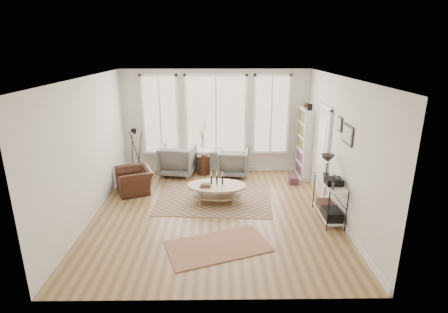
{
  "coord_description": "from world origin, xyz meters",
  "views": [
    {
      "loc": [
        0.11,
        -6.91,
        3.48
      ],
      "look_at": [
        0.2,
        0.6,
        1.1
      ],
      "focal_mm": 28.0,
      "sensor_mm": 36.0,
      "label": 1
    }
  ],
  "objects_px": {
    "low_shelf": "(330,196)",
    "coffee_table": "(217,189)",
    "side_table": "(203,149)",
    "accent_chair": "(134,180)",
    "armchair_left": "(178,160)",
    "bookcase": "(305,143)",
    "armchair_right": "(233,162)"
  },
  "relations": [
    {
      "from": "low_shelf",
      "to": "armchair_right",
      "type": "relative_size",
      "value": 1.59
    },
    {
      "from": "bookcase",
      "to": "armchair_left",
      "type": "distance_m",
      "value": 3.55
    },
    {
      "from": "armchair_right",
      "to": "accent_chair",
      "type": "bearing_deg",
      "value": 30.55
    },
    {
      "from": "bookcase",
      "to": "side_table",
      "type": "bearing_deg",
      "value": 175.4
    },
    {
      "from": "low_shelf",
      "to": "armchair_left",
      "type": "xyz_separation_m",
      "value": [
        -3.45,
        2.72,
        -0.08
      ]
    },
    {
      "from": "bookcase",
      "to": "low_shelf",
      "type": "bearing_deg",
      "value": -91.28
    },
    {
      "from": "low_shelf",
      "to": "accent_chair",
      "type": "xyz_separation_m",
      "value": [
        -4.4,
        1.5,
        -0.21
      ]
    },
    {
      "from": "bookcase",
      "to": "accent_chair",
      "type": "height_order",
      "value": "bookcase"
    },
    {
      "from": "bookcase",
      "to": "low_shelf",
      "type": "height_order",
      "value": "bookcase"
    },
    {
      "from": "low_shelf",
      "to": "accent_chair",
      "type": "bearing_deg",
      "value": 161.15
    },
    {
      "from": "side_table",
      "to": "low_shelf",
      "type": "bearing_deg",
      "value": -45.04
    },
    {
      "from": "coffee_table",
      "to": "armchair_right",
      "type": "distance_m",
      "value": 1.84
    },
    {
      "from": "armchair_right",
      "to": "coffee_table",
      "type": "bearing_deg",
      "value": 82.01
    },
    {
      "from": "coffee_table",
      "to": "side_table",
      "type": "distance_m",
      "value": 1.98
    },
    {
      "from": "bookcase",
      "to": "coffee_table",
      "type": "bearing_deg",
      "value": -145.22
    },
    {
      "from": "bookcase",
      "to": "side_table",
      "type": "relative_size",
      "value": 1.34
    },
    {
      "from": "armchair_left",
      "to": "accent_chair",
      "type": "height_order",
      "value": "armchair_left"
    },
    {
      "from": "accent_chair",
      "to": "low_shelf",
      "type": "bearing_deg",
      "value": 47.18
    },
    {
      "from": "side_table",
      "to": "armchair_left",
      "type": "bearing_deg",
      "value": -177.74
    },
    {
      "from": "coffee_table",
      "to": "low_shelf",
      "type": "bearing_deg",
      "value": -19.8
    },
    {
      "from": "side_table",
      "to": "accent_chair",
      "type": "xyz_separation_m",
      "value": [
        -1.66,
        -1.24,
        -0.44
      ]
    },
    {
      "from": "armchair_left",
      "to": "accent_chair",
      "type": "xyz_separation_m",
      "value": [
        -0.95,
        -1.21,
        -0.13
      ]
    },
    {
      "from": "bookcase",
      "to": "low_shelf",
      "type": "distance_m",
      "value": 2.56
    },
    {
      "from": "bookcase",
      "to": "armchair_right",
      "type": "distance_m",
      "value": 2.05
    },
    {
      "from": "armchair_left",
      "to": "side_table",
      "type": "xyz_separation_m",
      "value": [
        0.71,
        0.03,
        0.31
      ]
    },
    {
      "from": "bookcase",
      "to": "side_table",
      "type": "distance_m",
      "value": 2.82
    },
    {
      "from": "bookcase",
      "to": "accent_chair",
      "type": "xyz_separation_m",
      "value": [
        -4.46,
        -1.02,
        -0.66
      ]
    },
    {
      "from": "bookcase",
      "to": "side_table",
      "type": "xyz_separation_m",
      "value": [
        -2.8,
        0.22,
        -0.22
      ]
    },
    {
      "from": "low_shelf",
      "to": "coffee_table",
      "type": "height_order",
      "value": "low_shelf"
    },
    {
      "from": "low_shelf",
      "to": "armchair_left",
      "type": "relative_size",
      "value": 1.38
    },
    {
      "from": "armchair_left",
      "to": "accent_chair",
      "type": "distance_m",
      "value": 1.55
    },
    {
      "from": "bookcase",
      "to": "side_table",
      "type": "height_order",
      "value": "bookcase"
    }
  ]
}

